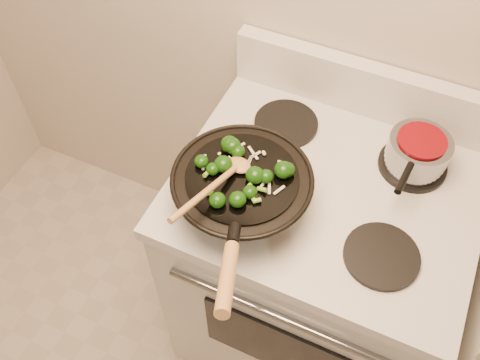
% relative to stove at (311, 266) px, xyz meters
% --- Properties ---
extents(stove, '(0.78, 0.67, 1.08)m').
position_rel_stove_xyz_m(stove, '(0.00, 0.00, 0.00)').
color(stove, silver).
rests_on(stove, ground).
extents(wok, '(0.34, 0.55, 0.23)m').
position_rel_stove_xyz_m(wok, '(-0.18, -0.16, 0.52)').
color(wok, black).
rests_on(wok, stove).
extents(stirfry, '(0.23, 0.21, 0.04)m').
position_rel_stove_xyz_m(stirfry, '(-0.18, -0.14, 0.58)').
color(stirfry, '#113908').
rests_on(stirfry, wok).
extents(wooden_spoon, '(0.09, 0.27, 0.08)m').
position_rel_stove_xyz_m(wooden_spoon, '(-0.21, -0.20, 0.60)').
color(wooden_spoon, '#AD7C44').
rests_on(wooden_spoon, wok).
extents(saucepan, '(0.16, 0.26, 0.10)m').
position_rel_stove_xyz_m(saucepan, '(0.18, 0.15, 0.51)').
color(saucepan, gray).
rests_on(saucepan, stove).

